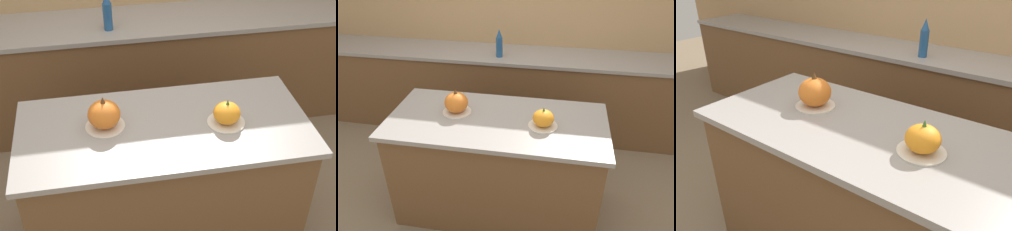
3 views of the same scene
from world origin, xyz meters
The scene contains 7 objects.
ground_plane centered at (0.00, 0.00, 0.00)m, with size 12.00×12.00×0.00m, color #847056.
wall_back centered at (0.00, 1.62, 1.25)m, with size 8.00×0.06×2.50m.
kitchen_island centered at (0.00, 0.00, 0.44)m, with size 1.62×0.76×0.88m.
back_counter centered at (0.00, 1.29, 0.46)m, with size 6.00×0.60×0.92m.
pumpkin_cake_left centered at (-0.32, 0.05, 0.96)m, with size 0.22×0.22×0.20m.
pumpkin_cake_right centered at (0.34, -0.04, 0.94)m, with size 0.21×0.21×0.15m.
bottle_tall centered at (-0.21, 1.18, 1.06)m, with size 0.07×0.07×0.29m.
Camera 2 is at (0.42, -2.01, 2.15)m, focal length 35.00 mm.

